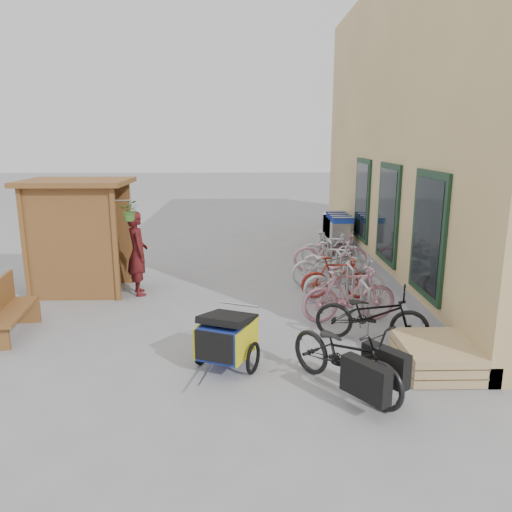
{
  "coord_description": "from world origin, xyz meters",
  "views": [
    {
      "loc": [
        0.3,
        -7.93,
        3.24
      ],
      "look_at": [
        0.5,
        1.5,
        1.0
      ],
      "focal_mm": 35.0,
      "sensor_mm": 36.0,
      "label": 1
    }
  ],
  "objects_px": {
    "kiosk": "(75,221)",
    "cargo_bike": "(348,357)",
    "person_kiosk": "(138,253)",
    "bike_2": "(345,280)",
    "bike_5": "(333,261)",
    "shopping_carts": "(336,227)",
    "bike_4": "(330,265)",
    "bike_1": "(349,294)",
    "bike_6": "(330,252)",
    "bike_0": "(371,314)",
    "bike_3": "(337,278)",
    "bench": "(7,308)",
    "child_trailer": "(227,336)",
    "bike_7": "(329,249)",
    "pallet_stack": "(435,356)"
  },
  "relations": [
    {
      "from": "pallet_stack",
      "to": "bike_7",
      "type": "height_order",
      "value": "bike_7"
    },
    {
      "from": "cargo_bike",
      "to": "person_kiosk",
      "type": "bearing_deg",
      "value": 93.2
    },
    {
      "from": "person_kiosk",
      "to": "bike_1",
      "type": "relative_size",
      "value": 1.03
    },
    {
      "from": "bike_6",
      "to": "kiosk",
      "type": "bearing_deg",
      "value": 105.43
    },
    {
      "from": "bike_5",
      "to": "shopping_carts",
      "type": "bearing_deg",
      "value": 5.18
    },
    {
      "from": "child_trailer",
      "to": "kiosk",
      "type": "bearing_deg",
      "value": 153.94
    },
    {
      "from": "bike_3",
      "to": "pallet_stack",
      "type": "bearing_deg",
      "value": -164.31
    },
    {
      "from": "bike_0",
      "to": "bike_4",
      "type": "bearing_deg",
      "value": 20.95
    },
    {
      "from": "cargo_bike",
      "to": "bike_3",
      "type": "distance_m",
      "value": 3.91
    },
    {
      "from": "pallet_stack",
      "to": "child_trailer",
      "type": "bearing_deg",
      "value": 177.41
    },
    {
      "from": "bench",
      "to": "person_kiosk",
      "type": "bearing_deg",
      "value": 46.06
    },
    {
      "from": "cargo_bike",
      "to": "bike_1",
      "type": "bearing_deg",
      "value": 41.29
    },
    {
      "from": "child_trailer",
      "to": "bike_7",
      "type": "bearing_deg",
      "value": 89.8
    },
    {
      "from": "bike_3",
      "to": "bench",
      "type": "bearing_deg",
      "value": 109.15
    },
    {
      "from": "bike_2",
      "to": "bike_4",
      "type": "distance_m",
      "value": 1.13
    },
    {
      "from": "shopping_carts",
      "to": "bike_7",
      "type": "relative_size",
      "value": 1.41
    },
    {
      "from": "shopping_carts",
      "to": "bike_7",
      "type": "xyz_separation_m",
      "value": [
        -0.54,
        -2.09,
        -0.2
      ]
    },
    {
      "from": "shopping_carts",
      "to": "bench",
      "type": "bearing_deg",
      "value": -135.17
    },
    {
      "from": "kiosk",
      "to": "shopping_carts",
      "type": "relative_size",
      "value": 1.19
    },
    {
      "from": "bike_2",
      "to": "bike_7",
      "type": "relative_size",
      "value": 1.15
    },
    {
      "from": "bike_1",
      "to": "bike_6",
      "type": "distance_m",
      "value": 3.52
    },
    {
      "from": "bike_3",
      "to": "bike_4",
      "type": "xyz_separation_m",
      "value": [
        0.01,
        0.93,
        0.02
      ]
    },
    {
      "from": "person_kiosk",
      "to": "bike_6",
      "type": "distance_m",
      "value": 4.73
    },
    {
      "from": "shopping_carts",
      "to": "bike_3",
      "type": "xyz_separation_m",
      "value": [
        -0.83,
        -4.77,
        -0.21
      ]
    },
    {
      "from": "pallet_stack",
      "to": "shopping_carts",
      "type": "bearing_deg",
      "value": 90.0
    },
    {
      "from": "person_kiosk",
      "to": "bike_2",
      "type": "relative_size",
      "value": 1.04
    },
    {
      "from": "pallet_stack",
      "to": "child_trailer",
      "type": "distance_m",
      "value": 2.99
    },
    {
      "from": "shopping_carts",
      "to": "bike_4",
      "type": "xyz_separation_m",
      "value": [
        -0.82,
        -3.84,
        -0.18
      ]
    },
    {
      "from": "bench",
      "to": "bike_1",
      "type": "xyz_separation_m",
      "value": [
        5.83,
        0.54,
        0.03
      ]
    },
    {
      "from": "child_trailer",
      "to": "cargo_bike",
      "type": "height_order",
      "value": "cargo_bike"
    },
    {
      "from": "kiosk",
      "to": "bike_0",
      "type": "bearing_deg",
      "value": -27.1
    },
    {
      "from": "shopping_carts",
      "to": "bike_7",
      "type": "distance_m",
      "value": 2.16
    },
    {
      "from": "bike_0",
      "to": "bike_3",
      "type": "height_order",
      "value": "bike_0"
    },
    {
      "from": "cargo_bike",
      "to": "bike_7",
      "type": "xyz_separation_m",
      "value": [
        0.85,
        6.55,
        -0.04
      ]
    },
    {
      "from": "shopping_carts",
      "to": "bike_1",
      "type": "height_order",
      "value": "shopping_carts"
    },
    {
      "from": "bike_7",
      "to": "kiosk",
      "type": "bearing_deg",
      "value": 120.76
    },
    {
      "from": "cargo_bike",
      "to": "bike_6",
      "type": "relative_size",
      "value": 1.04
    },
    {
      "from": "shopping_carts",
      "to": "bike_4",
      "type": "height_order",
      "value": "shopping_carts"
    },
    {
      "from": "bike_5",
      "to": "bike_7",
      "type": "bearing_deg",
      "value": 10.8
    },
    {
      "from": "shopping_carts",
      "to": "person_kiosk",
      "type": "distance_m",
      "value": 6.61
    },
    {
      "from": "bike_3",
      "to": "bike_7",
      "type": "relative_size",
      "value": 0.99
    },
    {
      "from": "bike_2",
      "to": "bike_5",
      "type": "bearing_deg",
      "value": -9.01
    },
    {
      "from": "kiosk",
      "to": "cargo_bike",
      "type": "xyz_separation_m",
      "value": [
        4.89,
        -4.46,
        -1.06
      ]
    },
    {
      "from": "bike_0",
      "to": "bike_4",
      "type": "height_order",
      "value": "bike_0"
    },
    {
      "from": "kiosk",
      "to": "bike_5",
      "type": "xyz_separation_m",
      "value": [
        5.61,
        0.84,
        -1.11
      ]
    },
    {
      "from": "kiosk",
      "to": "bike_6",
      "type": "relative_size",
      "value": 1.36
    },
    {
      "from": "bike_1",
      "to": "bike_2",
      "type": "distance_m",
      "value": 1.15
    },
    {
      "from": "pallet_stack",
      "to": "bike_2",
      "type": "height_order",
      "value": "bike_2"
    },
    {
      "from": "bench",
      "to": "shopping_carts",
      "type": "bearing_deg",
      "value": 37.9
    },
    {
      "from": "kiosk",
      "to": "person_kiosk",
      "type": "relative_size",
      "value": 1.4
    }
  ]
}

